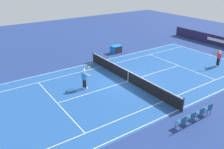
# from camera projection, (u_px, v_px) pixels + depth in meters

# --- Properties ---
(ground_plane) EXTENTS (60.00, 60.00, 0.00)m
(ground_plane) POSITION_uv_depth(u_px,v_px,m) (128.00, 81.00, 19.83)
(ground_plane) COLOR navy
(court_slab) EXTENTS (24.20, 11.40, 0.00)m
(court_slab) POSITION_uv_depth(u_px,v_px,m) (128.00, 81.00, 19.83)
(court_slab) COLOR #1E4C93
(court_slab) RESTS_ON ground_plane
(court_line_markings) EXTENTS (23.85, 11.05, 0.01)m
(court_line_markings) POSITION_uv_depth(u_px,v_px,m) (128.00, 81.00, 19.83)
(court_line_markings) COLOR white
(court_line_markings) RESTS_ON ground_plane
(tennis_net) EXTENTS (0.10, 11.70, 1.08)m
(tennis_net) POSITION_uv_depth(u_px,v_px,m) (128.00, 76.00, 19.63)
(tennis_net) COLOR #2D2D33
(tennis_net) RESTS_ON ground_plane
(tennis_player_near) EXTENTS (1.02, 0.82, 1.70)m
(tennis_player_near) POSITION_uv_depth(u_px,v_px,m) (84.00, 78.00, 18.23)
(tennis_player_near) COLOR black
(tennis_player_near) RESTS_ON ground_plane
(tennis_player_far) EXTENTS (1.19, 0.75, 1.70)m
(tennis_player_far) POSITION_uv_depth(u_px,v_px,m) (219.00, 57.00, 22.65)
(tennis_player_far) COLOR black
(tennis_player_far) RESTS_ON ground_plane
(tennis_ball) EXTENTS (0.07, 0.07, 0.07)m
(tennis_ball) POSITION_uv_depth(u_px,v_px,m) (152.00, 68.00, 22.40)
(tennis_ball) COLOR #CCE01E
(tennis_ball) RESTS_ON ground_plane
(spectator_chair_0) EXTENTS (0.44, 0.44, 0.88)m
(spectator_chair_0) POSITION_uv_depth(u_px,v_px,m) (208.00, 108.00, 14.92)
(spectator_chair_0) COLOR #38383D
(spectator_chair_0) RESTS_ON ground_plane
(spectator_chair_1) EXTENTS (0.44, 0.44, 0.88)m
(spectator_chair_1) POSITION_uv_depth(u_px,v_px,m) (200.00, 112.00, 14.47)
(spectator_chair_1) COLOR #38383D
(spectator_chair_1) RESTS_ON ground_plane
(spectator_chair_2) EXTENTS (0.44, 0.44, 0.88)m
(spectator_chair_2) POSITION_uv_depth(u_px,v_px,m) (191.00, 117.00, 14.03)
(spectator_chair_2) COLOR #38383D
(spectator_chair_2) RESTS_ON ground_plane
(spectator_chair_3) EXTENTS (0.44, 0.44, 0.88)m
(spectator_chair_3) POSITION_uv_depth(u_px,v_px,m) (182.00, 122.00, 13.58)
(spectator_chair_3) COLOR #38383D
(spectator_chair_3) RESTS_ON ground_plane
(equipment_cart_tarped) EXTENTS (1.25, 0.84, 0.85)m
(equipment_cart_tarped) POSITION_uv_depth(u_px,v_px,m) (116.00, 49.00, 26.67)
(equipment_cart_tarped) COLOR #2D2D33
(equipment_cart_tarped) RESTS_ON ground_plane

